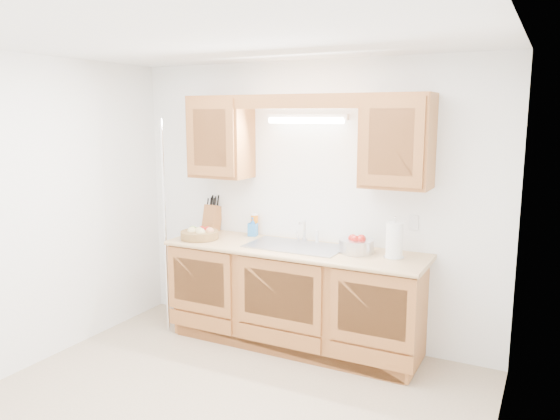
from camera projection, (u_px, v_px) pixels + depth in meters
The scene contains 17 objects.
room at pixel (217, 234), 3.62m from camera, with size 3.52×3.50×2.50m.
base_cabinets at pixel (295, 298), 4.81m from camera, with size 2.20×0.60×0.86m, color #A66530.
countertop at pixel (294, 249), 4.72m from camera, with size 2.30×0.63×0.04m, color tan.
upper_cabinet_left at pixel (221, 137), 5.06m from camera, with size 0.55×0.33×0.75m, color #A66530.
upper_cabinet_right at pixel (397, 141), 4.31m from camera, with size 0.55×0.33×0.75m, color #A66530.
valance at pixel (295, 101), 4.50m from camera, with size 2.20×0.05×0.12m, color #A66530.
fluorescent_fixture at pixel (306, 119), 4.73m from camera, with size 0.76×0.08×0.08m.
sink at pixel (295, 255), 4.75m from camera, with size 0.84×0.46×0.36m.
wire_shelf_pole at pixel (165, 228), 5.02m from camera, with size 0.03×0.03×2.00m, color silver.
outlet_plate at pixel (414, 222), 4.52m from camera, with size 0.08×0.01×0.12m, color white.
fruit_basket at pixel (200, 234), 5.03m from camera, with size 0.44×0.44×0.11m.
knife_block at pixel (212, 218), 5.36m from camera, with size 0.13×0.21×0.37m.
orange_canister at pixel (254, 225), 5.16m from camera, with size 0.08×0.08×0.21m.
soap_bottle at pixel (253, 226), 5.14m from camera, with size 0.08×0.08×0.18m, color blue.
sponge at pixel (363, 247), 4.70m from camera, with size 0.12×0.09×0.02m.
paper_towel at pixel (394, 241), 4.34m from camera, with size 0.16×0.16×0.34m.
apple_bowl at pixel (357, 245), 4.52m from camera, with size 0.36×0.36×0.15m.
Camera 1 is at (1.98, -2.96, 2.04)m, focal length 35.00 mm.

